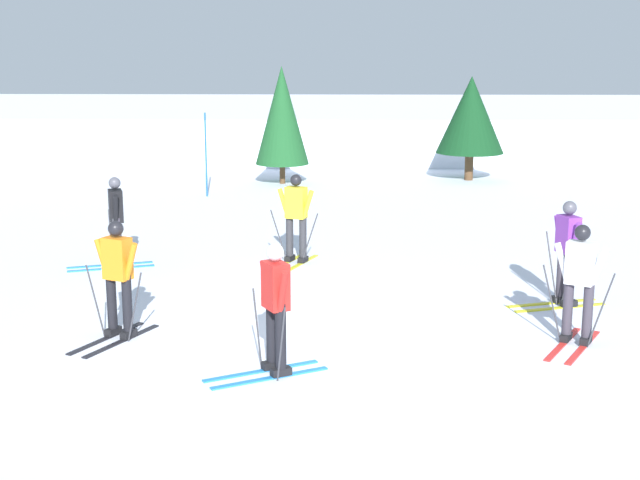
% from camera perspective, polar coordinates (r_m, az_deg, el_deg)
% --- Properties ---
extents(ground_plane, '(120.00, 120.00, 0.00)m').
position_cam_1_polar(ground_plane, '(13.22, 0.83, -5.99)').
color(ground_plane, silver).
extents(far_snow_ridge, '(80.00, 8.66, 1.62)m').
position_cam_1_polar(far_snow_ridge, '(34.46, 1.15, 6.82)').
color(far_snow_ridge, silver).
rests_on(far_snow_ridge, ground).
extents(skier_red, '(1.58, 1.09, 1.71)m').
position_cam_1_polar(skier_red, '(11.47, -2.84, -4.11)').
color(skier_red, '#237AC6').
rests_on(skier_red, ground).
extents(skier_white, '(1.09, 1.58, 1.71)m').
position_cam_1_polar(skier_white, '(13.10, 16.02, -2.48)').
color(skier_white, red).
rests_on(skier_white, ground).
extents(skier_purple, '(1.64, 0.96, 1.71)m').
position_cam_1_polar(skier_purple, '(14.95, 15.27, -0.62)').
color(skier_purple, gold).
rests_on(skier_purple, ground).
extents(skier_yellow, '(0.96, 1.62, 1.71)m').
position_cam_1_polar(skier_yellow, '(17.28, -1.48, 1.68)').
color(skier_yellow, gold).
rests_on(skier_yellow, ground).
extents(skier_black, '(1.63, 0.96, 1.71)m').
position_cam_1_polar(skier_black, '(17.35, -12.73, 1.29)').
color(skier_black, '#237AC6').
rests_on(skier_black, ground).
extents(skier_orange, '(1.03, 1.60, 1.71)m').
position_cam_1_polar(skier_orange, '(13.17, -12.62, -2.22)').
color(skier_orange, black).
rests_on(skier_orange, ground).
extents(trail_marker_pole, '(0.05, 0.05, 2.29)m').
position_cam_1_polar(trail_marker_pole, '(24.89, -7.19, 5.34)').
color(trail_marker_pole, '#1E56AD').
rests_on(trail_marker_pole, ground).
extents(conifer_far_left, '(1.59, 1.59, 3.47)m').
position_cam_1_polar(conifer_far_left, '(26.91, -2.41, 7.84)').
color(conifer_far_left, '#513823').
rests_on(conifer_far_left, ground).
extents(conifer_far_right, '(2.05, 2.05, 3.15)m').
position_cam_1_polar(conifer_far_right, '(27.97, 9.47, 7.77)').
color(conifer_far_right, '#513823').
rests_on(conifer_far_right, ground).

